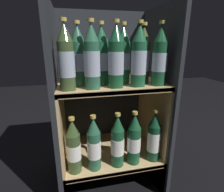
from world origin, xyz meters
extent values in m
cube|color=#23262B|center=(0.00, 0.41, 0.50)|extent=(0.57, 0.02, 1.00)
cube|color=#23262B|center=(-0.27, 0.20, 0.50)|extent=(0.02, 0.44, 1.00)
cube|color=#23262B|center=(0.27, 0.20, 0.50)|extent=(0.02, 0.44, 1.00)
cube|color=tan|center=(0.00, 0.20, 0.20)|extent=(0.53, 0.40, 0.02)
cube|color=tan|center=(0.00, 0.01, 0.20)|extent=(0.53, 0.02, 0.03)
cube|color=tan|center=(-0.26, 0.20, 0.09)|extent=(0.01, 0.40, 0.19)
cube|color=tan|center=(0.26, 0.20, 0.09)|extent=(0.01, 0.40, 0.19)
cube|color=tan|center=(0.00, 0.20, 0.61)|extent=(0.53, 0.40, 0.02)
cube|color=tan|center=(0.00, 0.01, 0.61)|extent=(0.53, 0.02, 0.03)
cube|color=tan|center=(-0.26, 0.20, 0.30)|extent=(0.01, 0.40, 0.60)
cube|color=tan|center=(0.26, 0.20, 0.30)|extent=(0.01, 0.40, 0.60)
cylinder|color=#384C28|center=(-0.21, 0.06, 0.72)|extent=(0.07, 0.07, 0.20)
cylinder|color=#9EA8BC|center=(-0.21, 0.06, 0.73)|extent=(0.07, 0.07, 0.10)
cone|color=#384C28|center=(-0.21, 0.06, 0.86)|extent=(0.06, 0.06, 0.07)
cylinder|color=gold|center=(-0.21, 0.06, 0.90)|extent=(0.03, 0.03, 0.01)
cylinder|color=#285B42|center=(-0.10, 0.06, 0.72)|extent=(0.07, 0.07, 0.20)
cylinder|color=#9EA8BC|center=(-0.10, 0.06, 0.73)|extent=(0.07, 0.07, 0.10)
cone|color=#285B42|center=(-0.10, 0.06, 0.86)|extent=(0.06, 0.06, 0.07)
cylinder|color=gold|center=(-0.10, 0.06, 0.90)|extent=(0.03, 0.03, 0.01)
cylinder|color=#194C2D|center=(0.00, 0.06, 0.72)|extent=(0.07, 0.07, 0.20)
cylinder|color=#9EA8BC|center=(0.00, 0.06, 0.73)|extent=(0.07, 0.07, 0.10)
cone|color=#194C2D|center=(0.00, 0.06, 0.86)|extent=(0.06, 0.06, 0.07)
cylinder|color=gold|center=(0.00, 0.06, 0.90)|extent=(0.03, 0.03, 0.01)
cylinder|color=#1E5638|center=(0.11, 0.06, 0.72)|extent=(0.07, 0.07, 0.20)
cylinder|color=#9EA8BC|center=(0.11, 0.06, 0.73)|extent=(0.07, 0.07, 0.10)
cone|color=#1E5638|center=(0.11, 0.06, 0.86)|extent=(0.06, 0.06, 0.07)
cylinder|color=gold|center=(0.11, 0.06, 0.90)|extent=(0.03, 0.03, 0.01)
cylinder|color=#194C2D|center=(0.21, 0.06, 0.72)|extent=(0.07, 0.07, 0.20)
cylinder|color=#9EA8BC|center=(0.21, 0.06, 0.73)|extent=(0.07, 0.07, 0.08)
cone|color=#194C2D|center=(0.21, 0.06, 0.86)|extent=(0.06, 0.06, 0.07)
cylinder|color=gold|center=(0.21, 0.06, 0.90)|extent=(0.03, 0.03, 0.01)
cylinder|color=#285B42|center=(-0.16, 0.14, 0.72)|extent=(0.07, 0.07, 0.20)
cylinder|color=#9EA8BC|center=(-0.16, 0.14, 0.73)|extent=(0.07, 0.07, 0.08)
cone|color=#285B42|center=(-0.16, 0.14, 0.86)|extent=(0.06, 0.06, 0.07)
cylinder|color=gold|center=(-0.16, 0.14, 0.90)|extent=(0.03, 0.03, 0.01)
cylinder|color=#1E5638|center=(-0.05, 0.14, 0.72)|extent=(0.07, 0.07, 0.20)
cylinder|color=#9EA8BC|center=(-0.05, 0.14, 0.73)|extent=(0.07, 0.07, 0.08)
cone|color=#1E5638|center=(-0.05, 0.14, 0.86)|extent=(0.06, 0.06, 0.07)
cylinder|color=gold|center=(-0.05, 0.14, 0.90)|extent=(0.03, 0.03, 0.01)
cylinder|color=#1E5638|center=(0.05, 0.14, 0.72)|extent=(0.07, 0.07, 0.20)
cylinder|color=#9EA8BC|center=(0.05, 0.14, 0.73)|extent=(0.07, 0.07, 0.08)
cone|color=#1E5638|center=(0.05, 0.14, 0.86)|extent=(0.06, 0.06, 0.07)
cylinder|color=gold|center=(0.05, 0.14, 0.90)|extent=(0.03, 0.03, 0.01)
cylinder|color=#384C28|center=(0.16, 0.14, 0.72)|extent=(0.07, 0.07, 0.20)
cylinder|color=#9EA8BC|center=(0.16, 0.14, 0.73)|extent=(0.07, 0.07, 0.10)
cone|color=#384C28|center=(0.16, 0.14, 0.86)|extent=(0.06, 0.06, 0.07)
cylinder|color=gold|center=(0.16, 0.14, 0.90)|extent=(0.03, 0.03, 0.01)
cylinder|color=#384C28|center=(-0.21, 0.06, 0.31)|extent=(0.07, 0.07, 0.20)
cylinder|color=silver|center=(-0.21, 0.06, 0.32)|extent=(0.07, 0.07, 0.08)
cone|color=#384C28|center=(-0.21, 0.06, 0.44)|extent=(0.06, 0.06, 0.07)
cylinder|color=gold|center=(-0.21, 0.06, 0.49)|extent=(0.03, 0.03, 0.01)
cylinder|color=#285B42|center=(-0.11, 0.06, 0.31)|extent=(0.07, 0.07, 0.20)
cylinder|color=silver|center=(-0.11, 0.06, 0.32)|extent=(0.07, 0.07, 0.09)
cone|color=#285B42|center=(-0.11, 0.06, 0.44)|extent=(0.06, 0.06, 0.07)
cylinder|color=gold|center=(-0.11, 0.06, 0.49)|extent=(0.03, 0.03, 0.01)
cylinder|color=#194C2D|center=(0.01, 0.06, 0.31)|extent=(0.07, 0.07, 0.20)
cylinder|color=silver|center=(0.01, 0.06, 0.32)|extent=(0.07, 0.07, 0.09)
cone|color=#194C2D|center=(0.01, 0.06, 0.44)|extent=(0.06, 0.06, 0.07)
cylinder|color=gold|center=(0.01, 0.06, 0.49)|extent=(0.03, 0.03, 0.01)
cylinder|color=#194C2D|center=(0.10, 0.06, 0.31)|extent=(0.07, 0.07, 0.20)
cylinder|color=silver|center=(0.10, 0.06, 0.32)|extent=(0.07, 0.07, 0.08)
cone|color=#194C2D|center=(0.10, 0.06, 0.44)|extent=(0.06, 0.06, 0.07)
cylinder|color=gold|center=(0.10, 0.06, 0.49)|extent=(0.03, 0.03, 0.01)
cylinder|color=#144228|center=(0.21, 0.06, 0.31)|extent=(0.07, 0.07, 0.20)
cylinder|color=silver|center=(0.21, 0.06, 0.32)|extent=(0.07, 0.07, 0.11)
cone|color=#144228|center=(0.21, 0.06, 0.44)|extent=(0.06, 0.06, 0.07)
cylinder|color=gold|center=(0.21, 0.06, 0.49)|extent=(0.03, 0.03, 0.01)
camera|label=1|loc=(-0.19, -0.69, 0.81)|focal=28.00mm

